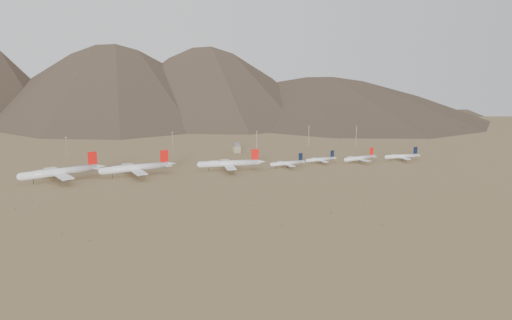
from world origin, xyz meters
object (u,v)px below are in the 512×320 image
object	(u,v)px
widebody_centre	(136,168)
narrowbody_a	(288,163)
widebody_west	(60,172)
narrowbody_b	(321,159)
control_tower	(237,148)
widebody_east	(229,163)

from	to	relation	value
widebody_centre	narrowbody_a	world-z (taller)	widebody_centre
widebody_west	narrowbody_b	world-z (taller)	widebody_west
narrowbody_a	control_tower	bearing A→B (deg)	98.50
widebody_west	widebody_centre	size ratio (longest dim) A/B	1.02
control_tower	widebody_east	bearing A→B (deg)	-107.51
narrowbody_a	control_tower	world-z (taller)	narrowbody_a
widebody_west	widebody_centre	distance (m)	65.95
widebody_west	widebody_east	xyz separation A→B (m)	(155.28, 2.79, -1.00)
widebody_centre	widebody_east	bearing A→B (deg)	-13.03
widebody_west	widebody_east	bearing A→B (deg)	-20.09
widebody_centre	control_tower	xyz separation A→B (m)	(119.16, 94.55, -2.23)
widebody_east	narrowbody_a	distance (m)	60.26
widebody_east	narrowbody_b	size ratio (longest dim) A/B	1.79
widebody_centre	control_tower	size ratio (longest dim) A/B	6.04
widebody_west	widebody_east	world-z (taller)	widebody_west
widebody_west	widebody_centre	bearing A→B (deg)	-18.82
widebody_east	narrowbody_a	world-z (taller)	widebody_east
narrowbody_b	narrowbody_a	bearing A→B (deg)	-173.72
control_tower	narrowbody_b	bearing A→B (deg)	-49.86
widebody_centre	narrowbody_b	distance (m)	190.86
widebody_west	narrowbody_a	world-z (taller)	widebody_west
widebody_east	narrowbody_b	world-z (taller)	widebody_east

